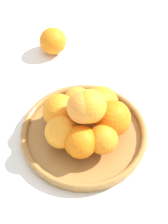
# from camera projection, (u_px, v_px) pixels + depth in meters

# --- Properties ---
(ground_plane) EXTENTS (4.00, 4.00, 0.00)m
(ground_plane) POSITION_uv_depth(u_px,v_px,m) (84.00, 137.00, 0.86)
(ground_plane) COLOR white
(fruit_bowl) EXTENTS (0.29, 0.29, 0.03)m
(fruit_bowl) POSITION_uv_depth(u_px,v_px,m) (84.00, 134.00, 0.85)
(fruit_bowl) COLOR #A57238
(fruit_bowl) RESTS_ON ground_plane
(orange_pile) EXTENTS (0.20, 0.18, 0.13)m
(orange_pile) POSITION_uv_depth(u_px,v_px,m) (86.00, 117.00, 0.80)
(orange_pile) COLOR orange
(orange_pile) RESTS_ON fruit_bowl
(stray_orange) EXTENTS (0.07, 0.07, 0.07)m
(stray_orange) POSITION_uv_depth(u_px,v_px,m) (53.00, 41.00, 1.01)
(stray_orange) COLOR orange
(stray_orange) RESTS_ON ground_plane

